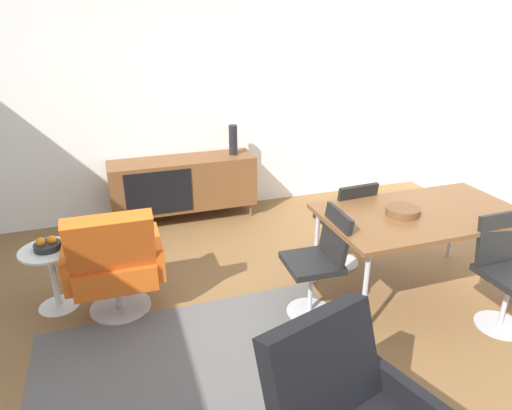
{
  "coord_description": "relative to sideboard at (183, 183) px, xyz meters",
  "views": [
    {
      "loc": [
        -0.87,
        -2.45,
        2.18
      ],
      "look_at": [
        0.03,
        0.26,
        0.97
      ],
      "focal_mm": 31.46,
      "sensor_mm": 36.0,
      "label": 1
    }
  ],
  "objects": [
    {
      "name": "wall_back",
      "position": [
        0.14,
        0.3,
        0.96
      ],
      "size": [
        6.8,
        0.12,
        2.8
      ],
      "primitive_type": "cube",
      "color": "white",
      "rests_on": "ground_plane"
    },
    {
      "name": "sideboard",
      "position": [
        0.0,
        0.0,
        0.0
      ],
      "size": [
        1.6,
        0.45,
        0.72
      ],
      "color": "brown",
      "rests_on": "ground_plane"
    },
    {
      "name": "dining_chair_back_left",
      "position": [
        1.22,
        -1.52,
        0.03
      ],
      "size": [
        0.43,
        0.45,
        0.86
      ],
      "color": "black",
      "rests_on": "ground_plane"
    },
    {
      "name": "wooden_bowl_on_table",
      "position": [
        1.37,
        -2.08,
        0.33
      ],
      "size": [
        0.26,
        0.26,
        0.06
      ],
      "primitive_type": "cylinder",
      "color": "brown",
      "rests_on": "dining_table"
    },
    {
      "name": "ground_plane",
      "position": [
        0.14,
        -2.3,
        -0.44
      ],
      "size": [
        8.32,
        8.32,
        0.0
      ],
      "primitive_type": "plane",
      "color": "brown"
    },
    {
      "name": "lounge_chair_red",
      "position": [
        -0.81,
        -1.61,
        0.03
      ],
      "size": [
        0.73,
        0.66,
        0.95
      ],
      "color": "#D85919",
      "rests_on": "ground_plane"
    },
    {
      "name": "dining_chair_front_right",
      "position": [
        1.91,
        -2.64,
        0.03
      ],
      "size": [
        0.41,
        0.43,
        0.86
      ],
      "color": "black",
      "rests_on": "ground_plane"
    },
    {
      "name": "dining_table",
      "position": [
        1.56,
        -2.08,
        0.26
      ],
      "size": [
        1.6,
        0.9,
        0.74
      ],
      "color": "brown",
      "rests_on": "ground_plane"
    },
    {
      "name": "dining_chair_near_window",
      "position": [
        0.67,
        -2.08,
        0.03
      ],
      "size": [
        0.44,
        0.41,
        0.86
      ],
      "color": "black",
      "rests_on": "ground_plane"
    },
    {
      "name": "side_table_round",
      "position": [
        -1.28,
        -1.35,
        -0.12
      ],
      "size": [
        0.44,
        0.44,
        0.52
      ],
      "color": "white",
      "rests_on": "ground_plane"
    },
    {
      "name": "fruit_bowl",
      "position": [
        -1.28,
        -1.35,
        0.12
      ],
      "size": [
        0.2,
        0.2,
        0.11
      ],
      "color": "#262628",
      "rests_on": "side_table_round"
    },
    {
      "name": "area_rug",
      "position": [
        -0.34,
        -2.55,
        -0.44
      ],
      "size": [
        2.2,
        1.7,
        0.01
      ],
      "primitive_type": "cube",
      "color": "#595654",
      "rests_on": "ground_plane"
    },
    {
      "name": "vase_cobalt",
      "position": [
        0.59,
        0.0,
        0.45
      ],
      "size": [
        0.1,
        0.1,
        0.34
      ],
      "color": "black",
      "rests_on": "sideboard"
    }
  ]
}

